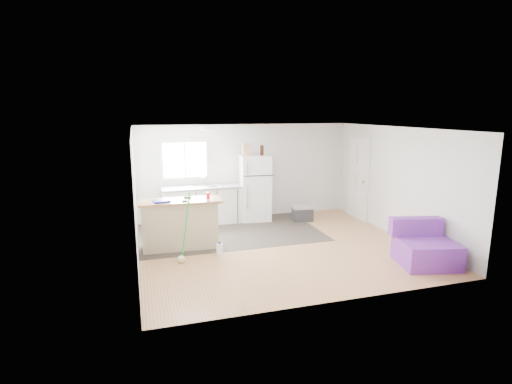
% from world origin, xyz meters
% --- Properties ---
extents(room, '(5.51, 5.01, 2.41)m').
position_xyz_m(room, '(0.00, 0.00, 1.20)').
color(room, '#A46A44').
rests_on(room, ground).
extents(vinyl_zone, '(4.05, 2.50, 0.00)m').
position_xyz_m(vinyl_zone, '(-0.73, 1.25, 0.00)').
color(vinyl_zone, '#2F2923').
rests_on(vinyl_zone, floor).
extents(window, '(1.18, 0.06, 0.98)m').
position_xyz_m(window, '(-1.55, 2.49, 1.55)').
color(window, white).
rests_on(window, back_wall).
extents(interior_door, '(0.11, 0.92, 2.10)m').
position_xyz_m(interior_door, '(2.72, 1.55, 1.02)').
color(interior_door, white).
rests_on(interior_door, right_wall).
extents(ceiling_fixture, '(0.30, 0.30, 0.07)m').
position_xyz_m(ceiling_fixture, '(-1.20, 1.20, 2.36)').
color(ceiling_fixture, white).
rests_on(ceiling_fixture, ceiling).
extents(kitchen_cabinets, '(2.09, 0.69, 1.21)m').
position_xyz_m(kitchen_cabinets, '(-1.14, 2.18, 0.47)').
color(kitchen_cabinets, white).
rests_on(kitchen_cabinets, floor).
extents(peninsula, '(1.64, 0.69, 0.99)m').
position_xyz_m(peninsula, '(-1.92, 0.52, 0.50)').
color(peninsula, tan).
rests_on(peninsula, floor).
extents(refrigerator, '(0.78, 0.75, 1.65)m').
position_xyz_m(refrigerator, '(0.14, 2.14, 0.82)').
color(refrigerator, white).
rests_on(refrigerator, floor).
extents(cooler, '(0.55, 0.41, 0.39)m').
position_xyz_m(cooler, '(1.25, 1.68, 0.20)').
color(cooler, '#2E2E30').
rests_on(cooler, floor).
extents(purple_seat, '(1.15, 1.11, 0.79)m').
position_xyz_m(purple_seat, '(2.22, -1.63, 0.29)').
color(purple_seat, purple).
rests_on(purple_seat, floor).
extents(cleaner_jug, '(0.13, 0.09, 0.27)m').
position_xyz_m(cleaner_jug, '(-1.25, -0.14, 0.12)').
color(cleaner_jug, white).
rests_on(cleaner_jug, floor).
extents(mop, '(0.29, 0.36, 1.33)m').
position_xyz_m(mop, '(-1.97, -0.27, 0.23)').
color(mop, green).
rests_on(mop, floor).
extents(red_cup, '(0.08, 0.08, 0.12)m').
position_xyz_m(red_cup, '(-1.34, 0.52, 1.05)').
color(red_cup, red).
rests_on(red_cup, peninsula).
extents(blue_tray, '(0.34, 0.28, 0.04)m').
position_xyz_m(blue_tray, '(-2.27, 0.44, 1.01)').
color(blue_tray, '#141BC0').
rests_on(blue_tray, peninsula).
extents(tool_a, '(0.15, 0.10, 0.03)m').
position_xyz_m(tool_a, '(-1.74, 0.64, 1.01)').
color(tool_a, black).
rests_on(tool_a, peninsula).
extents(tool_b, '(0.10, 0.05, 0.03)m').
position_xyz_m(tool_b, '(-1.83, 0.36, 1.01)').
color(tool_b, black).
rests_on(tool_b, peninsula).
extents(cardboard_box, '(0.20, 0.11, 0.30)m').
position_xyz_m(cardboard_box, '(-0.09, 2.08, 1.80)').
color(cardboard_box, tan).
rests_on(cardboard_box, refrigerator).
extents(bottle_left, '(0.09, 0.09, 0.25)m').
position_xyz_m(bottle_left, '(0.29, 2.08, 1.77)').
color(bottle_left, '#331409').
rests_on(bottle_left, refrigerator).
extents(bottle_right, '(0.07, 0.07, 0.25)m').
position_xyz_m(bottle_right, '(0.31, 2.08, 1.77)').
color(bottle_right, '#331409').
rests_on(bottle_right, refrigerator).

